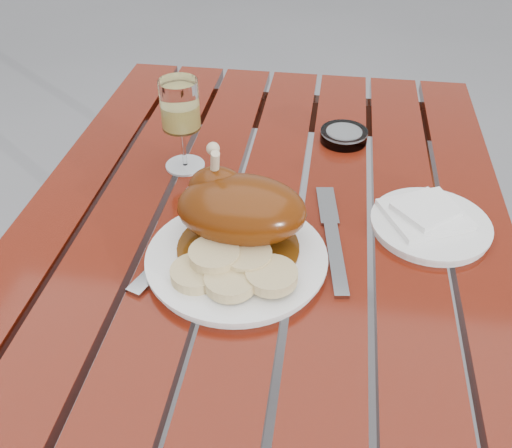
{
  "coord_description": "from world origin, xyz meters",
  "views": [
    {
      "loc": [
        0.1,
        -0.71,
        1.32
      ],
      "look_at": [
        -0.0,
        -0.04,
        0.78
      ],
      "focal_mm": 40.0,
      "sensor_mm": 36.0,
      "label": 1
    }
  ],
  "objects": [
    {
      "name": "table",
      "position": [
        0.0,
        0.0,
        0.38
      ],
      "size": [
        0.8,
        1.2,
        0.75
      ],
      "primitive_type": "cube",
      "color": "maroon",
      "rests_on": "ground"
    },
    {
      "name": "dinner_plate",
      "position": [
        -0.02,
        -0.1,
        0.76
      ],
      "size": [
        0.3,
        0.3,
        0.02
      ],
      "primitive_type": "cylinder",
      "rotation": [
        0.0,
        0.0,
        -0.15
      ],
      "color": "white",
      "rests_on": "table"
    },
    {
      "name": "roast_duck",
      "position": [
        -0.03,
        -0.05,
        0.82
      ],
      "size": [
        0.19,
        0.18,
        0.14
      ],
      "color": "#552C09",
      "rests_on": "dinner_plate"
    },
    {
      "name": "bread_dumplings",
      "position": [
        -0.02,
        -0.14,
        0.78
      ],
      "size": [
        0.18,
        0.12,
        0.03
      ],
      "color": "tan",
      "rests_on": "dinner_plate"
    },
    {
      "name": "wine_glass",
      "position": [
        -0.16,
        0.15,
        0.83
      ],
      "size": [
        0.07,
        0.07,
        0.17
      ],
      "primitive_type": "cylinder",
      "rotation": [
        0.0,
        0.0,
        0.03
      ],
      "color": "#E4D367",
      "rests_on": "table"
    },
    {
      "name": "side_plate",
      "position": [
        0.27,
        0.03,
        0.76
      ],
      "size": [
        0.22,
        0.22,
        0.02
      ],
      "primitive_type": "cylinder",
      "rotation": [
        0.0,
        0.0,
        0.21
      ],
      "color": "white",
      "rests_on": "table"
    },
    {
      "name": "napkin",
      "position": [
        0.26,
        0.04,
        0.77
      ],
      "size": [
        0.16,
        0.15,
        0.01
      ],
      "primitive_type": "cube",
      "rotation": [
        0.0,
        0.0,
        0.45
      ],
      "color": "white",
      "rests_on": "side_plate"
    },
    {
      "name": "ashtray",
      "position": [
        0.12,
        0.29,
        0.76
      ],
      "size": [
        0.1,
        0.1,
        0.02
      ],
      "primitive_type": "cylinder",
      "rotation": [
        0.0,
        0.0,
        0.14
      ],
      "color": "#B2B7BC",
      "rests_on": "table"
    },
    {
      "name": "fork",
      "position": [
        -0.12,
        -0.09,
        0.75
      ],
      "size": [
        0.09,
        0.19,
        0.01
      ],
      "primitive_type": "cube",
      "rotation": [
        0.0,
        0.0,
        -0.35
      ],
      "color": "gray",
      "rests_on": "table"
    },
    {
      "name": "knife",
      "position": [
        0.12,
        -0.04,
        0.75
      ],
      "size": [
        0.05,
        0.22,
        0.01
      ],
      "primitive_type": "cube",
      "rotation": [
        0.0,
        0.0,
        0.14
      ],
      "color": "gray",
      "rests_on": "table"
    }
  ]
}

